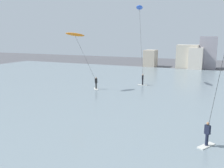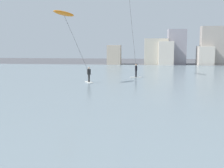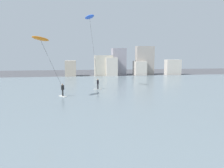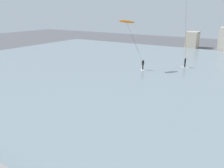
% 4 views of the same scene
% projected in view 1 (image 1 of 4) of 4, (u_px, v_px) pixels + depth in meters
% --- Properties ---
extents(water_bay, '(84.00, 52.00, 0.10)m').
position_uv_depth(water_bay, '(144.00, 94.00, 30.39)').
color(water_bay, gray).
rests_on(water_bay, ground).
extents(far_shore_buildings, '(29.95, 5.24, 7.53)m').
position_uv_depth(far_shore_buildings, '(213.00, 56.00, 52.57)').
color(far_shore_buildings, '#B7A893').
rests_on(far_shore_buildings, ground).
extents(kitesurfer_blue, '(2.73, 3.09, 11.31)m').
position_uv_depth(kitesurfer_blue, '(140.00, 16.00, 35.18)').
color(kitesurfer_blue, silver).
rests_on(kitesurfer_blue, water_bay).
extents(kitesurfer_orange, '(3.94, 3.23, 7.58)m').
position_uv_depth(kitesurfer_orange, '(78.00, 42.00, 31.72)').
color(kitesurfer_orange, silver).
rests_on(kitesurfer_orange, water_bay).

